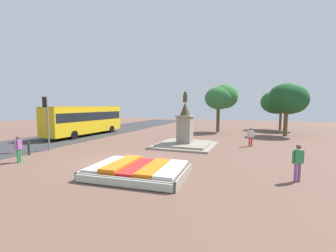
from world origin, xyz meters
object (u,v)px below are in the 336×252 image
Objects in this scene: flower_planter at (138,170)px; pedestrian_near_planter at (298,160)px; pedestrian_with_handbag at (18,147)px; city_bus at (85,119)px; traffic_light_mid_block at (46,114)px; pedestrian_crossing_plaza at (251,136)px; kerb_bollard_mid_a at (29,148)px; statue_monument at (185,136)px.

pedestrian_near_planter is (7.28, 1.86, 0.74)m from flower_planter.
pedestrian_near_planter reaches higher than pedestrian_with_handbag.
traffic_light_mid_block is at bearing -67.05° from city_bus.
city_bus is 18.15m from pedestrian_crossing_plaza.
city_bus is 12.56m from pedestrian_with_handbag.
city_bus is at bearing 139.14° from flower_planter.
pedestrian_with_handbag reaches higher than flower_planter.
flower_planter is 1.22× the size of traffic_light_mid_block.
pedestrian_with_handbag is (4.91, -11.51, -0.99)m from city_bus.
kerb_bollard_mid_a is (-1.39, 1.71, -0.45)m from pedestrian_with_handbag.
statue_monument is (-0.13, 8.65, 0.59)m from flower_planter.
pedestrian_near_planter is at bearing -76.21° from pedestrian_crossing_plaza.
flower_planter is 3.08× the size of pedestrian_with_handbag.
pedestrian_with_handbag is 0.95× the size of pedestrian_near_planter.
kerb_bollard_mid_a is at bearing -142.15° from statue_monument.
pedestrian_with_handbag is 1.77× the size of kerb_bollard_mid_a.
statue_monument is at bearing 90.85° from flower_planter.
pedestrian_with_handbag is 17.09m from pedestrian_crossing_plaza.
statue_monument reaches higher than pedestrian_near_planter.
pedestrian_near_planter is at bearing 14.29° from flower_planter.
pedestrian_near_planter is (7.41, -6.79, 0.15)m from statue_monument.
pedestrian_near_planter reaches higher than pedestrian_crossing_plaza.
statue_monument is at bearing -11.31° from city_bus.
statue_monument is 13.14m from city_bus.
statue_monument is 0.47× the size of city_bus.
pedestrian_with_handbag is at bearing -172.01° from pedestrian_near_planter.
traffic_light_mid_block is at bearing 175.90° from pedestrian_near_planter.
kerb_bollard_mid_a is (-9.31, -7.24, -0.37)m from statue_monument.
pedestrian_crossing_plaza is (5.27, 1.92, 0.05)m from statue_monument.
flower_planter is at bearing -17.83° from traffic_light_mid_block.
pedestrian_crossing_plaza is at bearing 32.10° from kerb_bollard_mid_a.
statue_monument is at bearing 48.45° from pedestrian_with_handbag.
pedestrian_crossing_plaza is (5.15, 10.56, 0.64)m from flower_planter.
flower_planter is at bearing -89.15° from statue_monument.
flower_planter is 17.23m from city_bus.
statue_monument reaches higher than pedestrian_with_handbag.
pedestrian_near_planter is at bearing -24.81° from city_bus.
city_bus is 11.28× the size of kerb_bollard_mid_a.
pedestrian_near_planter is 1.87× the size of kerb_bollard_mid_a.
statue_monument is 11.10m from traffic_light_mid_block.
pedestrian_with_handbag reaches higher than pedestrian_crossing_plaza.
kerb_bollard_mid_a is at bearing 171.50° from flower_planter.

